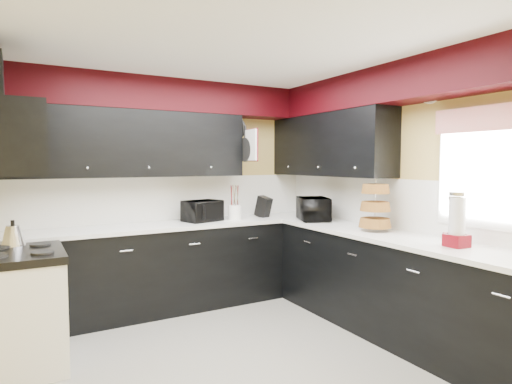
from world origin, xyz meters
The scene contains 32 objects.
ground centered at (0.00, 0.00, 0.00)m, with size 3.60×3.60×0.00m, color gray.
wall_back centered at (0.00, 1.80, 1.25)m, with size 3.60×0.06×2.50m, color #E0C666.
wall_right centered at (1.80, 0.00, 1.25)m, with size 0.06×3.60×2.50m, color #E0C666.
ceiling centered at (0.00, 0.00, 2.50)m, with size 3.60×3.60×0.06m, color white.
cab_back centered at (0.00, 1.50, 0.45)m, with size 3.60×0.60×0.90m, color black.
cab_right centered at (1.50, -0.30, 0.45)m, with size 0.60×3.00×0.90m, color black.
counter_back centered at (0.00, 1.50, 0.92)m, with size 3.62×0.64×0.04m, color white.
counter_right centered at (1.50, -0.30, 0.92)m, with size 0.64×3.02×0.04m, color white.
splash_back centered at (0.00, 1.79, 1.19)m, with size 3.60×0.02×0.50m, color white.
splash_right centered at (1.79, 0.00, 1.19)m, with size 0.02×3.60×0.50m, color white.
upper_back centered at (-0.50, 1.62, 1.80)m, with size 2.60×0.35×0.70m, color black.
upper_right centered at (1.62, 0.90, 1.80)m, with size 0.35×1.80×0.70m, color black.
soffit_back centered at (0.00, 1.62, 2.33)m, with size 3.60×0.36×0.35m, color black.
soffit_right centered at (1.62, -0.18, 2.33)m, with size 0.36×3.24×0.35m, color black.
stove centered at (-1.50, 0.75, 0.43)m, with size 0.60×0.75×0.86m, color white.
cooktop centered at (-1.50, 0.75, 0.89)m, with size 0.62×0.77×0.06m, color black.
hood centered at (-1.55, 0.75, 1.78)m, with size 0.50×0.78×0.55m, color black.
window centered at (1.79, -0.90, 1.55)m, with size 0.03×0.86×0.96m, color white, non-canonical shape.
valance centered at (1.73, -0.90, 1.95)m, with size 0.04×0.88×0.20m, color red.
pan_top centered at (0.82, 1.55, 2.00)m, with size 0.03×0.22×0.40m, color black, non-canonical shape.
pan_mid centered at (0.82, 1.42, 1.75)m, with size 0.03×0.28×0.46m, color black, non-canonical shape.
pan_low centered at (0.82, 1.68, 1.72)m, with size 0.03×0.24×0.42m, color black, non-canonical shape.
cut_board centered at (0.83, 1.30, 1.80)m, with size 0.03×0.26×0.35m, color white.
baskets centered at (1.52, 0.05, 1.18)m, with size 0.27×0.27×0.50m, color brown, non-canonical shape.
deco_plate centered at (1.77, -0.35, 2.25)m, with size 0.03×0.24×0.24m, color white, non-canonical shape.
toaster_oven centered at (0.32, 1.50, 1.06)m, with size 0.40×0.34×0.23m, color black.
microwave centered at (1.46, 0.95, 1.07)m, with size 0.47×0.32×0.26m, color black.
utensil_crock centered at (0.70, 1.45, 1.02)m, with size 0.16×0.16×0.17m, color white.
knife_block centered at (1.10, 1.48, 1.06)m, with size 0.11×0.16×0.25m, color black.
kettle centered at (-1.54, 1.04, 1.00)m, with size 0.18×0.18×0.16m, color silver, non-canonical shape.
dispenser_a centered at (1.53, -0.81, 1.12)m, with size 0.13×0.13×0.36m, color #601000, non-canonical shape.
dispenser_b centered at (1.51, -0.85, 1.15)m, with size 0.15×0.15×0.41m, color #6E0402, non-canonical shape.
Camera 1 is at (-1.50, -2.98, 1.61)m, focal length 30.00 mm.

